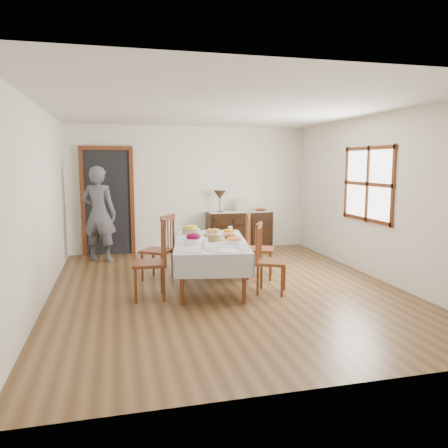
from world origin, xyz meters
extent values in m
plane|color=brown|center=(0.00, 0.00, 0.00)|extent=(6.00, 6.00, 0.00)
cube|color=white|center=(0.00, 0.00, 2.60)|extent=(5.00, 6.00, 0.02)
cube|color=white|center=(0.00, 3.00, 1.30)|extent=(5.00, 0.02, 2.60)
cube|color=white|center=(0.00, -3.00, 1.30)|extent=(5.00, 0.02, 2.60)
cube|color=white|center=(-2.50, 0.00, 1.30)|extent=(0.02, 6.00, 2.60)
cube|color=white|center=(2.50, 0.00, 1.30)|extent=(0.02, 6.00, 2.60)
cube|color=white|center=(2.49, 0.30, 1.50)|extent=(0.02, 1.30, 1.10)
cube|color=#5E2B14|center=(2.48, 0.30, 1.50)|extent=(0.03, 1.46, 1.26)
cube|color=black|center=(-1.70, 2.96, 1.05)|extent=(0.90, 0.06, 2.10)
cube|color=#5E2B14|center=(-1.70, 2.94, 1.05)|extent=(1.04, 0.08, 2.18)
cube|color=#BCBDC1|center=(-0.19, 0.17, 0.68)|extent=(1.33, 2.14, 0.04)
cylinder|color=#5E2B14|center=(-0.74, -0.61, 0.32)|extent=(0.06, 0.06, 0.64)
cylinder|color=#5E2B14|center=(0.07, -0.75, 0.32)|extent=(0.06, 0.06, 0.64)
cylinder|color=#5E2B14|center=(-0.44, 1.09, 0.32)|extent=(0.06, 0.06, 0.64)
cylinder|color=#5E2B14|center=(0.36, 0.95, 0.32)|extent=(0.06, 0.06, 0.64)
cube|color=#BCBDC1|center=(-0.69, 0.26, 0.54)|extent=(0.37, 2.01, 0.31)
cube|color=#BCBDC1|center=(0.31, 0.08, 0.54)|extent=(0.37, 2.01, 0.31)
cube|color=#BCBDC1|center=(-0.36, -0.82, 0.54)|extent=(1.03, 0.20, 0.31)
cube|color=#BCBDC1|center=(-0.02, 1.16, 0.54)|extent=(1.03, 0.20, 0.31)
cube|color=#5E2B14|center=(-1.13, -0.22, 0.49)|extent=(0.47, 0.47, 0.04)
cylinder|color=#5E2B14|center=(-1.31, -0.03, 0.23)|extent=(0.04, 0.04, 0.47)
cylinder|color=#5E2B14|center=(-1.32, -0.40, 0.23)|extent=(0.04, 0.04, 0.47)
cylinder|color=#5E2B14|center=(-0.94, -0.04, 0.23)|extent=(0.04, 0.04, 0.47)
cylinder|color=#5E2B14|center=(-0.95, -0.41, 0.23)|extent=(0.04, 0.04, 0.47)
cylinder|color=#5E2B14|center=(-0.92, -0.03, 0.79)|extent=(0.04, 0.04, 0.61)
cylinder|color=#5E2B14|center=(-0.93, -0.42, 0.79)|extent=(0.04, 0.04, 0.61)
cube|color=#5E2B14|center=(-0.93, -0.23, 1.06)|extent=(0.06, 0.44, 0.09)
cylinder|color=#5E2B14|center=(-0.92, -0.13, 0.77)|extent=(0.02, 0.02, 0.50)
cylinder|color=#5E2B14|center=(-0.93, -0.23, 0.77)|extent=(0.02, 0.02, 0.50)
cylinder|color=#5E2B14|center=(-0.93, -0.33, 0.77)|extent=(0.02, 0.02, 0.50)
cube|color=#5E2B14|center=(-0.93, 0.75, 0.46)|extent=(0.60, 0.60, 0.04)
cylinder|color=#5E2B14|center=(-0.97, 1.00, 0.22)|extent=(0.04, 0.04, 0.44)
cylinder|color=#5E2B14|center=(-1.17, 0.71, 0.22)|extent=(0.04, 0.04, 0.44)
cylinder|color=#5E2B14|center=(-0.69, 0.80, 0.22)|extent=(0.04, 0.04, 0.44)
cylinder|color=#5E2B14|center=(-0.88, 0.51, 0.22)|extent=(0.04, 0.04, 0.44)
cylinder|color=#5E2B14|center=(-0.66, 0.79, 0.75)|extent=(0.04, 0.04, 0.58)
cylinder|color=#5E2B14|center=(-0.87, 0.49, 0.75)|extent=(0.04, 0.04, 0.58)
cube|color=#5E2B14|center=(-0.77, 0.64, 1.00)|extent=(0.27, 0.36, 0.08)
cylinder|color=#5E2B14|center=(-0.71, 0.72, 0.73)|extent=(0.02, 0.02, 0.47)
cylinder|color=#5E2B14|center=(-0.77, 0.64, 0.73)|extent=(0.02, 0.02, 0.47)
cylinder|color=#5E2B14|center=(-0.82, 0.57, 0.73)|extent=(0.02, 0.02, 0.47)
cube|color=#5E2B14|center=(0.58, -0.37, 0.45)|extent=(0.56, 0.56, 0.04)
cylinder|color=#5E2B14|center=(0.65, -0.60, 0.21)|extent=(0.04, 0.04, 0.43)
cylinder|color=#5E2B14|center=(0.81, -0.30, 0.21)|extent=(0.04, 0.04, 0.43)
cylinder|color=#5E2B14|center=(0.35, -0.45, 0.21)|extent=(0.04, 0.04, 0.43)
cylinder|color=#5E2B14|center=(0.51, -0.15, 0.21)|extent=(0.04, 0.04, 0.43)
cylinder|color=#5E2B14|center=(0.33, -0.45, 0.73)|extent=(0.04, 0.04, 0.56)
cylinder|color=#5E2B14|center=(0.49, -0.13, 0.73)|extent=(0.04, 0.04, 0.56)
cube|color=#5E2B14|center=(0.41, -0.29, 0.96)|extent=(0.22, 0.37, 0.08)
cylinder|color=#5E2B14|center=(0.37, -0.37, 0.71)|extent=(0.02, 0.02, 0.46)
cylinder|color=#5E2B14|center=(0.41, -0.29, 0.71)|extent=(0.02, 0.02, 0.46)
cylinder|color=#5E2B14|center=(0.45, -0.21, 0.71)|extent=(0.02, 0.02, 0.46)
cube|color=#5E2B14|center=(0.69, 0.46, 0.47)|extent=(0.57, 0.57, 0.04)
cylinder|color=#5E2B14|center=(0.78, 0.23, 0.22)|extent=(0.04, 0.04, 0.45)
cylinder|color=#5E2B14|center=(0.92, 0.56, 0.22)|extent=(0.04, 0.04, 0.45)
cylinder|color=#5E2B14|center=(0.46, 0.37, 0.22)|extent=(0.04, 0.04, 0.45)
cylinder|color=#5E2B14|center=(0.59, 0.69, 0.22)|extent=(0.04, 0.04, 0.45)
cylinder|color=#5E2B14|center=(0.44, 0.37, 0.76)|extent=(0.04, 0.04, 0.58)
cylinder|color=#5E2B14|center=(0.58, 0.71, 0.76)|extent=(0.04, 0.04, 0.58)
cube|color=#5E2B14|center=(0.51, 0.54, 1.00)|extent=(0.20, 0.40, 0.08)
cylinder|color=#5E2B14|center=(0.47, 0.45, 0.73)|extent=(0.02, 0.02, 0.48)
cylinder|color=#5E2B14|center=(0.51, 0.54, 0.73)|extent=(0.02, 0.02, 0.48)
cylinder|color=#5E2B14|center=(0.54, 0.63, 0.73)|extent=(0.02, 0.02, 0.48)
cube|color=black|center=(0.98, 2.72, 0.41)|extent=(1.36, 0.45, 0.82)
cube|color=black|center=(0.57, 2.48, 0.65)|extent=(0.38, 0.02, 0.16)
sphere|color=brown|center=(0.57, 2.46, 0.65)|extent=(0.03, 0.03, 0.03)
cube|color=black|center=(0.98, 2.48, 0.65)|extent=(0.38, 0.02, 0.16)
sphere|color=brown|center=(0.98, 2.46, 0.65)|extent=(0.03, 0.03, 0.03)
cube|color=black|center=(1.39, 2.48, 0.65)|extent=(0.38, 0.02, 0.16)
sphere|color=brown|center=(1.39, 2.46, 0.65)|extent=(0.03, 0.03, 0.03)
imported|color=#53515B|center=(-1.85, 2.36, 0.96)|extent=(0.70, 0.59, 1.91)
cylinder|color=olive|center=(-0.16, 0.14, 0.75)|extent=(0.27, 0.27, 0.10)
cylinder|color=silver|center=(-0.16, 0.14, 0.81)|extent=(0.24, 0.24, 0.02)
sphere|color=#C78948|center=(-0.09, 0.14, 0.84)|extent=(0.08, 0.08, 0.08)
sphere|color=#C78948|center=(-0.12, 0.19, 0.84)|extent=(0.08, 0.08, 0.08)
sphere|color=#C78948|center=(-0.19, 0.19, 0.84)|extent=(0.08, 0.08, 0.08)
sphere|color=#C78948|center=(-0.23, 0.14, 0.84)|extent=(0.08, 0.08, 0.08)
sphere|color=#C78948|center=(-0.19, 0.08, 0.84)|extent=(0.08, 0.08, 0.08)
sphere|color=#C78948|center=(-0.12, 0.08, 0.84)|extent=(0.08, 0.08, 0.08)
cylinder|color=black|center=(-0.09, 0.48, 0.73)|extent=(0.26, 0.26, 0.05)
ellipsoid|color=pink|center=(-0.02, 0.48, 0.78)|extent=(0.05, 0.05, 0.06)
ellipsoid|color=#6BC4DC|center=(-0.04, 0.53, 0.78)|extent=(0.05, 0.05, 0.06)
ellipsoid|color=#72E36B|center=(-0.09, 0.56, 0.78)|extent=(0.05, 0.05, 0.06)
ellipsoid|color=#F59D5F|center=(-0.14, 0.53, 0.78)|extent=(0.05, 0.05, 0.06)
ellipsoid|color=#DF92E8|center=(-0.16, 0.48, 0.78)|extent=(0.05, 0.05, 0.06)
ellipsoid|color=#E0C058|center=(-0.14, 0.43, 0.78)|extent=(0.05, 0.05, 0.06)
ellipsoid|color=pink|center=(-0.09, 0.41, 0.78)|extent=(0.05, 0.05, 0.06)
ellipsoid|color=#6BC4DC|center=(-0.04, 0.43, 0.78)|extent=(0.05, 0.05, 0.06)
cylinder|color=white|center=(-0.40, 0.36, 0.71)|extent=(0.32, 0.32, 0.02)
ellipsoid|color=#76370C|center=(-0.40, 0.36, 0.74)|extent=(0.19, 0.16, 0.11)
cylinder|color=white|center=(0.12, 0.16, 0.71)|extent=(0.31, 0.31, 0.01)
ellipsoid|color=#76370C|center=(0.12, 0.16, 0.74)|extent=(0.19, 0.16, 0.11)
cylinder|color=white|center=(-0.49, -0.08, 0.74)|extent=(0.25, 0.25, 0.08)
ellipsoid|color=#60002B|center=(-0.49, -0.08, 0.81)|extent=(0.20, 0.17, 0.11)
cylinder|color=white|center=(0.20, 0.54, 0.73)|extent=(0.21, 0.21, 0.06)
cylinder|color=orange|center=(0.20, 0.54, 0.77)|extent=(0.18, 0.18, 0.03)
cylinder|color=tan|center=(-0.37, 0.84, 0.75)|extent=(0.27, 0.27, 0.10)
cylinder|color=yellow|center=(-0.37, 0.84, 0.82)|extent=(0.20, 0.20, 0.04)
cylinder|color=white|center=(0.10, -0.15, 0.73)|extent=(0.23, 0.23, 0.05)
cylinder|color=orange|center=(0.10, -0.15, 0.77)|extent=(0.20, 0.20, 0.02)
cube|color=white|center=(-0.33, 0.04, 0.74)|extent=(0.15, 0.11, 0.07)
cylinder|color=white|center=(-0.57, -0.59, 0.71)|extent=(0.25, 0.25, 0.01)
cube|color=silver|center=(-0.74, -0.59, 0.70)|extent=(0.10, 0.13, 0.01)
cube|color=white|center=(-0.74, -0.59, 0.71)|extent=(0.04, 0.16, 0.01)
cube|color=white|center=(-0.41, -0.59, 0.70)|extent=(0.04, 0.18, 0.01)
cube|color=white|center=(-0.37, -0.59, 0.70)|extent=(0.04, 0.14, 0.01)
cylinder|color=white|center=(-0.42, -0.44, 0.75)|extent=(0.07, 0.07, 0.10)
cylinder|color=white|center=(-0.12, -0.69, 0.71)|extent=(0.25, 0.25, 0.01)
cube|color=silver|center=(-0.29, -0.69, 0.70)|extent=(0.10, 0.13, 0.01)
cube|color=white|center=(-0.29, -0.69, 0.71)|extent=(0.04, 0.16, 0.01)
cube|color=white|center=(0.04, -0.69, 0.70)|extent=(0.04, 0.18, 0.01)
cube|color=white|center=(0.08, -0.69, 0.70)|extent=(0.04, 0.14, 0.01)
cylinder|color=white|center=(0.03, -0.54, 0.75)|extent=(0.07, 0.07, 0.10)
cylinder|color=white|center=(-0.26, 0.84, 0.75)|extent=(0.07, 0.07, 0.09)
cylinder|color=white|center=(0.28, 0.82, 0.75)|extent=(0.07, 0.07, 0.10)
cube|color=silver|center=(0.98, 2.72, 0.82)|extent=(1.30, 0.35, 0.01)
cylinder|color=brown|center=(0.56, 2.73, 0.83)|extent=(0.12, 0.12, 0.03)
cylinder|color=brown|center=(0.56, 2.73, 0.97)|extent=(0.02, 0.02, 0.25)
cone|color=#38251C|center=(0.56, 2.73, 1.19)|extent=(0.26, 0.26, 0.18)
cube|color=tan|center=(1.03, 2.70, 0.96)|extent=(0.22, 0.08, 0.28)
cylinder|color=#5E2B14|center=(1.46, 2.72, 0.85)|extent=(0.20, 0.20, 0.06)
camera|label=1|loc=(-1.53, -6.09, 1.84)|focal=35.00mm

